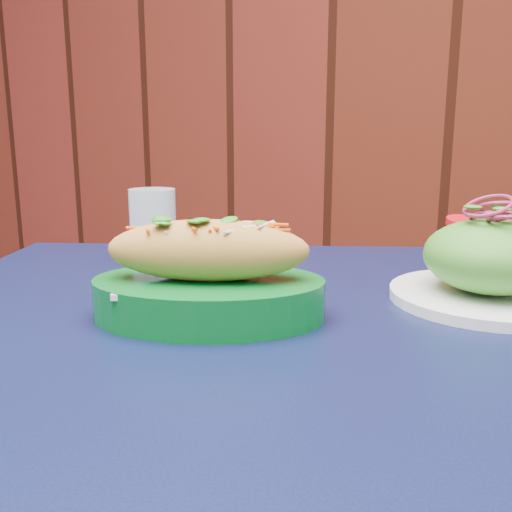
% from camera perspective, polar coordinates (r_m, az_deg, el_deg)
% --- Properties ---
extents(cafe_table, '(1.06, 1.06, 0.75)m').
position_cam_1_polar(cafe_table, '(0.63, -1.16, -14.01)').
color(cafe_table, black).
rests_on(cafe_table, ground).
extents(banh_mi_basket, '(0.29, 0.24, 0.11)m').
position_cam_1_polar(banh_mi_basket, '(0.60, -4.78, -2.15)').
color(banh_mi_basket, '#066220').
rests_on(banh_mi_basket, cafe_table).
extents(salad_plate, '(0.22, 0.22, 0.12)m').
position_cam_1_polar(salad_plate, '(0.70, 22.46, -0.67)').
color(salad_plate, white).
rests_on(salad_plate, cafe_table).
extents(water_glass, '(0.07, 0.07, 0.11)m').
position_cam_1_polar(water_glass, '(0.86, -10.25, 2.93)').
color(water_glass, silver).
rests_on(water_glass, cafe_table).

